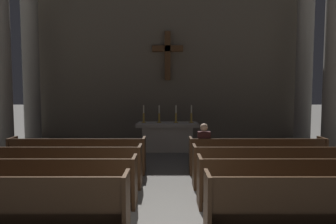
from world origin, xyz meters
TOP-DOWN VIEW (x-y plane):
  - pew_left_row_1 at (-2.31, -0.04)m, footprint 3.48×0.50m
  - pew_left_row_2 at (-2.31, 1.05)m, footprint 3.48×0.50m
  - pew_left_row_3 at (-2.31, 2.15)m, footprint 3.48×0.50m
  - pew_left_row_4 at (-2.31, 3.24)m, footprint 3.48×0.50m
  - pew_right_row_1 at (2.31, -0.04)m, footprint 3.48×0.50m
  - pew_right_row_2 at (2.31, 1.05)m, footprint 3.48×0.50m
  - pew_right_row_3 at (2.31, 2.15)m, footprint 3.48×0.50m
  - pew_right_row_4 at (2.31, 3.24)m, footprint 3.48×0.50m
  - column_left_third at (-5.38, 5.30)m, footprint 0.95×0.95m
  - column_right_third at (5.38, 5.30)m, footprint 0.95×0.95m
  - column_left_fourth at (-5.38, 7.42)m, footprint 0.95×0.95m
  - column_right_fourth at (5.38, 7.42)m, footprint 0.95×0.95m
  - altar at (0.00, 6.18)m, footprint 2.20×0.90m
  - candlestick_outer_left at (-0.85, 6.18)m, footprint 0.16×0.16m
  - candlestick_inner_left at (-0.30, 6.18)m, footprint 0.16×0.16m
  - candlestick_inner_right at (0.30, 6.18)m, footprint 0.16×0.16m
  - candlestick_outer_right at (0.85, 6.18)m, footprint 0.16×0.16m
  - apse_with_cross at (0.00, 8.47)m, footprint 11.78×0.49m
  - lone_worshipper at (0.94, 3.28)m, footprint 0.32×0.43m

SIDE VIEW (x-z plane):
  - pew_left_row_1 at x=-2.31m, z-range 0.00..0.95m
  - pew_left_row_2 at x=-2.31m, z-range 0.00..0.95m
  - pew_left_row_3 at x=-2.31m, z-range 0.00..0.95m
  - pew_left_row_4 at x=-2.31m, z-range 0.00..0.95m
  - pew_right_row_1 at x=2.31m, z-range 0.00..0.95m
  - pew_right_row_2 at x=2.31m, z-range 0.00..0.95m
  - pew_right_row_3 at x=2.31m, z-range 0.00..0.95m
  - pew_right_row_4 at x=2.31m, z-range 0.00..0.95m
  - altar at x=0.00m, z-range 0.03..1.04m
  - lone_worshipper at x=0.94m, z-range 0.03..1.35m
  - candlestick_outer_left at x=-0.85m, z-range 0.89..1.52m
  - candlestick_inner_left at x=-0.30m, z-range 0.89..1.52m
  - candlestick_inner_right at x=0.30m, z-range 0.89..1.52m
  - candlestick_outer_right at x=0.85m, z-range 0.89..1.52m
  - column_left_third at x=-5.38m, z-range -0.08..5.97m
  - column_right_third at x=5.38m, z-range -0.08..5.97m
  - column_left_fourth at x=-5.38m, z-range -0.08..5.97m
  - column_right_fourth at x=5.38m, z-range -0.08..5.97m
  - apse_with_cross at x=0.00m, z-range 0.00..6.55m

